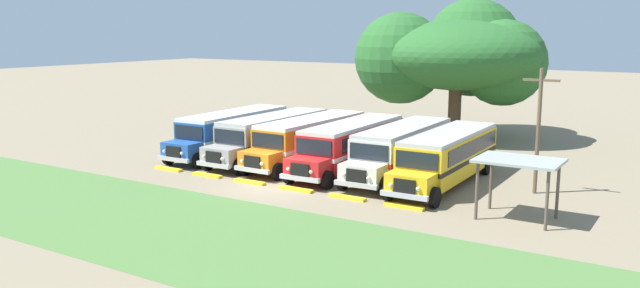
{
  "coord_description": "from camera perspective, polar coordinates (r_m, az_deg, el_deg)",
  "views": [
    {
      "loc": [
        19.86,
        -26.53,
        8.34
      ],
      "look_at": [
        0.0,
        4.99,
        1.6
      ],
      "focal_mm": 35.81,
      "sensor_mm": 36.0,
      "label": 1
    }
  ],
  "objects": [
    {
      "name": "parked_bus_slot_1",
      "position": [
        41.45,
        -4.29,
        0.84
      ],
      "size": [
        2.72,
        10.84,
        2.82
      ],
      "rotation": [
        0.0,
        0.0,
        -1.57
      ],
      "color": "#9E9993",
      "rests_on": "ground_plane"
    },
    {
      "name": "parked_bus_slot_4",
      "position": [
        37.05,
        7.31,
        -0.34
      ],
      "size": [
        2.98,
        10.88,
        2.82
      ],
      "rotation": [
        0.0,
        0.0,
        -1.54
      ],
      "color": "silver",
      "rests_on": "ground_plane"
    },
    {
      "name": "ground_plane",
      "position": [
        34.17,
        -4.48,
        -3.9
      ],
      "size": [
        220.0,
        220.0,
        0.0
      ],
      "primitive_type": "plane",
      "color": "#84755B"
    },
    {
      "name": "utility_pole",
      "position": [
        34.07,
        18.94,
        1.44
      ],
      "size": [
        1.8,
        0.2,
        6.42
      ],
      "color": "brown",
      "rests_on": "ground_plane"
    },
    {
      "name": "foreground_grass_strip",
      "position": [
        28.67,
        -13.65,
        -6.95
      ],
      "size": [
        80.0,
        9.58,
        0.01
      ],
      "primitive_type": "cube",
      "color": "#4C7538",
      "rests_on": "ground_plane"
    },
    {
      "name": "curb_wheelstop_4",
      "position": [
        31.84,
        2.46,
        -4.8
      ],
      "size": [
        2.0,
        0.36,
        0.15
      ],
      "primitive_type": "cube",
      "color": "yellow",
      "rests_on": "ground_plane"
    },
    {
      "name": "parked_bus_slot_5",
      "position": [
        35.31,
        11.32,
        -0.98
      ],
      "size": [
        2.86,
        10.86,
        2.82
      ],
      "rotation": [
        0.0,
        0.0,
        -1.55
      ],
      "color": "yellow",
      "rests_on": "ground_plane"
    },
    {
      "name": "curb_wheelstop_1",
      "position": [
        37.18,
        -10.05,
        -2.75
      ],
      "size": [
        2.0,
        0.36,
        0.15
      ],
      "primitive_type": "cube",
      "color": "yellow",
      "rests_on": "ground_plane"
    },
    {
      "name": "curb_wheelstop_5",
      "position": [
        30.49,
        7.52,
        -5.56
      ],
      "size": [
        2.0,
        0.36,
        0.15
      ],
      "primitive_type": "cube",
      "color": "yellow",
      "rests_on": "ground_plane"
    },
    {
      "name": "curb_wheelstop_3",
      "position": [
        33.43,
        -2.15,
        -4.07
      ],
      "size": [
        2.0,
        0.36,
        0.15
      ],
      "primitive_type": "cube",
      "color": "yellow",
      "rests_on": "ground_plane"
    },
    {
      "name": "parked_bus_slot_0",
      "position": [
        43.44,
        -7.84,
        1.21
      ],
      "size": [
        3.01,
        10.88,
        2.82
      ],
      "rotation": [
        0.0,
        0.0,
        -1.54
      ],
      "color": "#23519E",
      "rests_on": "ground_plane"
    },
    {
      "name": "parked_bus_slot_3",
      "position": [
        38.16,
        2.77,
        0.04
      ],
      "size": [
        2.97,
        10.88,
        2.82
      ],
      "rotation": [
        0.0,
        0.0,
        -1.54
      ],
      "color": "red",
      "rests_on": "ground_plane"
    },
    {
      "name": "curb_wheelstop_2",
      "position": [
        35.22,
        -6.31,
        -3.38
      ],
      "size": [
        2.0,
        0.36,
        0.15
      ],
      "primitive_type": "cube",
      "color": "yellow",
      "rests_on": "ground_plane"
    },
    {
      "name": "parked_bus_slot_2",
      "position": [
        40.0,
        -0.95,
        0.52
      ],
      "size": [
        2.78,
        10.85,
        2.82
      ],
      "rotation": [
        0.0,
        0.0,
        -1.58
      ],
      "color": "orange",
      "rests_on": "ground_plane"
    },
    {
      "name": "broad_shade_tree",
      "position": [
        50.36,
        12.12,
        7.79
      ],
      "size": [
        13.92,
        12.81,
        10.76
      ],
      "color": "brown",
      "rests_on": "ground_plane"
    },
    {
      "name": "waiting_shelter",
      "position": [
        29.29,
        17.34,
        -1.82
      ],
      "size": [
        3.6,
        2.6,
        2.72
      ],
      "color": "brown",
      "rests_on": "ground_plane"
    },
    {
      "name": "curb_wheelstop_0",
      "position": [
        39.28,
        -13.39,
        -2.18
      ],
      "size": [
        2.0,
        0.36,
        0.15
      ],
      "primitive_type": "cube",
      "color": "yellow",
      "rests_on": "ground_plane"
    }
  ]
}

